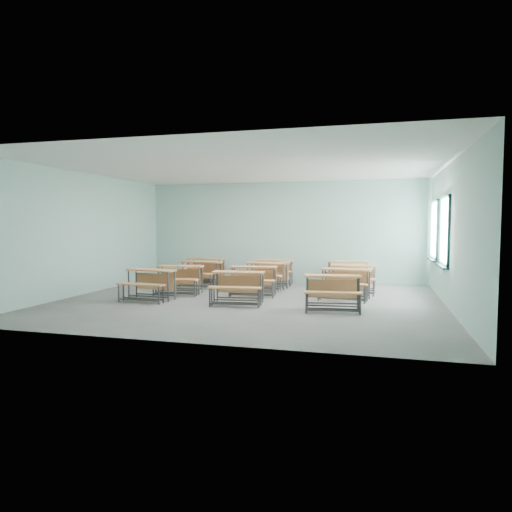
# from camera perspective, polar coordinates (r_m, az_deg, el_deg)

# --- Properties ---
(room) EXTENTS (9.04, 8.04, 3.24)m
(room) POSITION_cam_1_polar(r_m,az_deg,el_deg) (10.89, -0.45, 2.71)
(room) COLOR gray
(room) RESTS_ON ground
(desk_unit_r0c0) EXTENTS (1.25, 0.89, 0.75)m
(desk_unit_r0c0) POSITION_cam_1_polar(r_m,az_deg,el_deg) (11.35, -13.21, -2.89)
(desk_unit_r0c0) COLOR #C77D48
(desk_unit_r0c0) RESTS_ON ground
(desk_unit_r0c1) EXTENTS (1.28, 0.93, 0.75)m
(desk_unit_r0c1) POSITION_cam_1_polar(r_m,az_deg,el_deg) (10.53, -2.29, -3.32)
(desk_unit_r0c1) COLOR #C77D48
(desk_unit_r0c1) RESTS_ON ground
(desk_unit_r0c2) EXTENTS (1.28, 0.93, 0.75)m
(desk_unit_r0c2) POSITION_cam_1_polar(r_m,az_deg,el_deg) (9.92, 9.57, -3.83)
(desk_unit_r0c2) COLOR #C77D48
(desk_unit_r0c2) RESTS_ON ground
(desk_unit_r1c0) EXTENTS (1.29, 0.95, 0.75)m
(desk_unit_r1c0) POSITION_cam_1_polar(r_m,az_deg,el_deg) (12.21, -9.57, -2.36)
(desk_unit_r1c0) COLOR #C77D48
(desk_unit_r1c0) RESTS_ON ground
(desk_unit_r1c1) EXTENTS (1.28, 0.94, 0.75)m
(desk_unit_r1c1) POSITION_cam_1_polar(r_m,az_deg,el_deg) (11.82, -0.33, -2.52)
(desk_unit_r1c1) COLOR #C77D48
(desk_unit_r1c1) RESTS_ON ground
(desk_unit_r1c2) EXTENTS (1.29, 0.95, 0.75)m
(desk_unit_r1c2) POSITION_cam_1_polar(r_m,az_deg,el_deg) (11.39, 11.07, -2.84)
(desk_unit_r1c2) COLOR #C77D48
(desk_unit_r1c2) RESTS_ON ground
(desk_unit_r2c0) EXTENTS (1.25, 0.89, 0.75)m
(desk_unit_r2c0) POSITION_cam_1_polar(r_m,az_deg,el_deg) (13.53, -6.99, -1.72)
(desk_unit_r2c0) COLOR #C77D48
(desk_unit_r2c0) RESTS_ON ground
(desk_unit_r2c1) EXTENTS (1.29, 0.96, 0.75)m
(desk_unit_r2c1) POSITION_cam_1_polar(r_m,az_deg,el_deg) (12.98, 1.23, -1.93)
(desk_unit_r2c1) COLOR #C77D48
(desk_unit_r2c1) RESTS_ON ground
(desk_unit_r2c2) EXTENTS (1.22, 0.84, 0.75)m
(desk_unit_r2c2) POSITION_cam_1_polar(r_m,az_deg,el_deg) (12.45, 12.05, -2.27)
(desk_unit_r2c2) COLOR #C77D48
(desk_unit_r2c2) RESTS_ON ground
(desk_unit_r3c0) EXTENTS (1.27, 0.92, 0.75)m
(desk_unit_r3c0) POSITION_cam_1_polar(r_m,az_deg,el_deg) (14.65, -6.40, -1.28)
(desk_unit_r3c0) COLOR #C77D48
(desk_unit_r3c0) RESTS_ON ground
(desk_unit_r3c1) EXTENTS (1.26, 0.91, 0.75)m
(desk_unit_r3c1) POSITION_cam_1_polar(r_m,az_deg,el_deg) (14.01, 2.22, -1.50)
(desk_unit_r3c1) COLOR #C77D48
(desk_unit_r3c1) RESTS_ON ground
(desk_unit_r3c2) EXTENTS (1.21, 0.82, 0.75)m
(desk_unit_r3c2) POSITION_cam_1_polar(r_m,az_deg,el_deg) (13.76, 11.38, -1.67)
(desk_unit_r3c2) COLOR #C77D48
(desk_unit_r3c2) RESTS_ON ground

